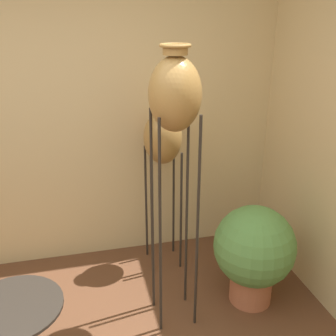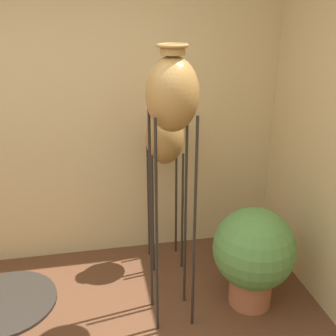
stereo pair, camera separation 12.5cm
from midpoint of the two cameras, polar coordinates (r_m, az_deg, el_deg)
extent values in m
cube|color=#D1B784|center=(3.43, -15.15, 7.61)|extent=(7.92, 0.06, 2.70)
cylinder|color=#28231E|center=(2.60, -0.26, -9.65)|extent=(0.02, 0.02, 1.57)
cylinder|color=#28231E|center=(2.65, 5.24, -9.06)|extent=(0.02, 0.02, 1.57)
cylinder|color=#28231E|center=(2.82, -1.24, -7.01)|extent=(0.02, 0.02, 1.57)
cylinder|color=#28231E|center=(2.87, 3.83, -6.53)|extent=(0.02, 0.02, 1.57)
torus|color=#28231E|center=(2.44, 2.12, 8.22)|extent=(0.26, 0.26, 0.02)
ellipsoid|color=olive|center=(2.42, 2.15, 10.61)|extent=(0.33, 0.33, 0.46)
cylinder|color=olive|center=(2.39, 2.24, 16.71)|extent=(0.15, 0.15, 0.05)
torus|color=olive|center=(2.38, 2.25, 17.36)|extent=(0.19, 0.19, 0.02)
cylinder|color=#28231E|center=(3.33, -1.12, -6.99)|extent=(0.02, 0.02, 1.09)
cylinder|color=#28231E|center=(3.38, 3.17, -6.58)|extent=(0.02, 0.02, 1.09)
cylinder|color=#28231E|center=(3.55, -1.84, -5.06)|extent=(0.02, 0.02, 1.09)
cylinder|color=#28231E|center=(3.60, 2.18, -4.71)|extent=(0.02, 0.02, 1.09)
torus|color=#28231E|center=(3.25, 0.64, 2.75)|extent=(0.26, 0.26, 0.02)
ellipsoid|color=olive|center=(3.22, 0.64, 4.44)|extent=(0.32, 0.32, 0.44)
cylinder|color=olive|center=(3.15, 0.66, 9.09)|extent=(0.14, 0.14, 0.09)
torus|color=olive|center=(3.14, 0.67, 9.88)|extent=(0.18, 0.18, 0.02)
cylinder|color=#28231E|center=(2.40, -21.03, -17.79)|extent=(0.54, 0.54, 0.02)
cylinder|color=#B26647|center=(3.29, 12.97, -16.60)|extent=(0.33, 0.33, 0.26)
torus|color=#B26647|center=(3.21, 13.17, -14.77)|extent=(0.36, 0.36, 0.02)
sphere|color=#568E47|center=(3.08, 13.54, -11.26)|extent=(0.62, 0.62, 0.62)
camera|label=1|loc=(0.06, -88.77, 0.48)|focal=42.00mm
camera|label=2|loc=(0.06, 91.23, -0.48)|focal=42.00mm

